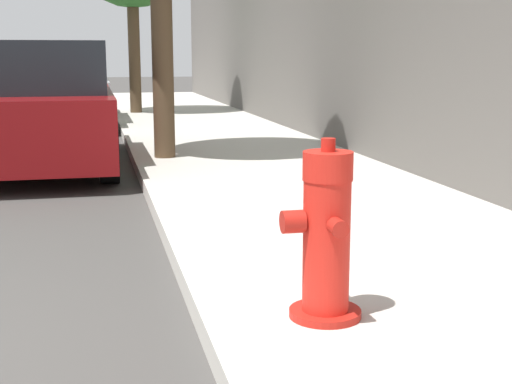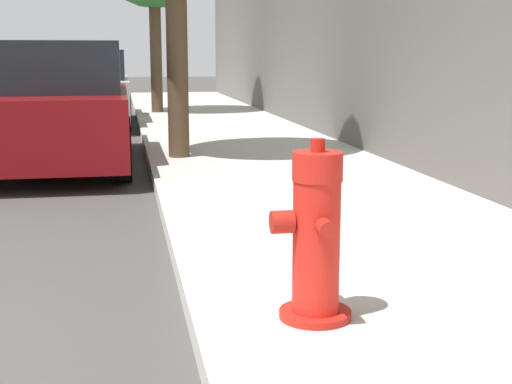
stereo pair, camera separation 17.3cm
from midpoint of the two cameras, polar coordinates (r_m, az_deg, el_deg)
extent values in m
cube|color=beige|center=(3.59, 19.15, -10.33)|extent=(2.70, 40.00, 0.13)
cylinder|color=red|center=(3.36, 6.25, -9.67)|extent=(0.33, 0.33, 0.04)
cylinder|color=red|center=(3.26, 6.36, -4.37)|extent=(0.22, 0.22, 0.61)
cylinder|color=red|center=(3.18, 6.50, 2.05)|extent=(0.23, 0.23, 0.13)
cylinder|color=red|center=(3.17, 6.54, 3.74)|extent=(0.06, 0.06, 0.06)
cylinder|color=red|center=(3.09, 7.22, -2.91)|extent=(0.08, 0.08, 0.08)
cylinder|color=red|center=(3.37, 5.67, -1.71)|extent=(0.08, 0.08, 0.08)
cylinder|color=red|center=(3.19, 3.67, -2.42)|extent=(0.10, 0.10, 0.10)
cube|color=maroon|center=(8.82, -15.28, 5.51)|extent=(1.71, 3.91, 0.72)
cube|color=black|center=(8.63, -15.58, 9.64)|extent=(1.58, 2.15, 0.56)
cylinder|color=black|center=(10.12, -19.09, 4.79)|extent=(0.20, 0.69, 0.69)
cylinder|color=black|center=(10.01, -10.24, 5.16)|extent=(0.20, 0.69, 0.69)
cylinder|color=black|center=(7.60, -10.06, 3.36)|extent=(0.20, 0.69, 0.69)
cube|color=#B7B7BC|center=(13.85, -13.31, 7.37)|extent=(1.69, 4.09, 0.70)
cube|color=black|center=(13.67, -13.45, 9.90)|extent=(1.55, 2.25, 0.53)
cylinder|color=black|center=(15.18, -15.96, 6.74)|extent=(0.20, 0.64, 0.64)
cylinder|color=black|center=(15.12, -10.15, 6.97)|extent=(0.20, 0.64, 0.64)
cylinder|color=black|center=(12.67, -16.97, 5.92)|extent=(0.20, 0.64, 0.64)
cylinder|color=black|center=(12.59, -10.02, 6.20)|extent=(0.20, 0.64, 0.64)
cylinder|color=brown|center=(8.43, -5.76, 12.22)|extent=(0.25, 0.25, 2.78)
cylinder|color=brown|center=(15.12, -7.69, 11.16)|extent=(0.24, 0.24, 2.54)
camera|label=1|loc=(0.09, -88.86, 0.22)|focal=50.00mm
camera|label=2|loc=(0.09, 91.14, -0.22)|focal=50.00mm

